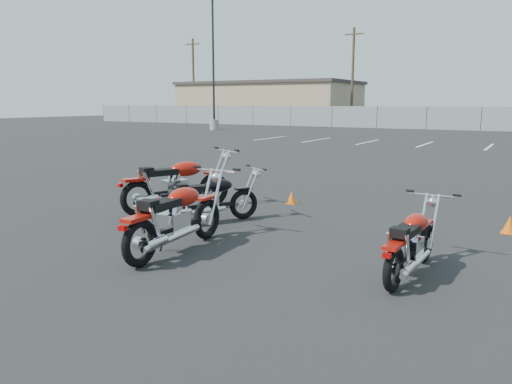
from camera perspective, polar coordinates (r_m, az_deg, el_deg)
The scene contains 13 objects.
ground at distance 8.04m, azimuth -3.39°, elevation -5.09°, with size 120.00×120.00×0.00m, color black.
motorcycle_front_red at distance 9.90m, azimuth -9.02°, elevation 0.90°, with size 1.45×2.36×1.19m.
motorcycle_second_black at distance 8.86m, azimuth -5.35°, elevation -0.80°, with size 1.38×1.83×0.96m.
motorcycle_third_red at distance 7.19m, azimuth -9.11°, elevation -2.90°, with size 0.88×2.27×1.11m.
motorcycle_rear_red at distance 6.44m, azimuth 17.38°, elevation -5.58°, with size 0.73×1.89×0.92m.
training_cone_near at distance 9.19m, azimuth 27.00°, elevation -3.33°, with size 0.25×0.25×0.29m.
training_cone_extra at distance 10.60m, azimuth 4.10°, elevation -0.62°, with size 0.22×0.22×0.27m.
light_pole_west at distance 39.35m, azimuth -4.85°, elevation 10.79°, with size 0.80×0.70×9.89m.
chainlink_fence at distance 41.70m, azimuth 24.35°, elevation 7.64°, with size 80.06×0.06×1.80m.
tan_building_west at distance 55.13m, azimuth 1.58°, elevation 10.24°, with size 18.40×10.40×4.30m.
utility_pole_a at distance 57.00m, azimuth -7.16°, elevation 12.71°, with size 1.80×0.24×9.00m.
utility_pole_b at distance 49.30m, azimuth 10.98°, elevation 13.01°, with size 1.80×0.24×9.00m.
parking_line_stripes at distance 27.40m, azimuth 15.67°, elevation 5.40°, with size 15.12×4.00×0.01m.
Camera 1 is at (4.28, -6.47, 2.12)m, focal length 35.00 mm.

